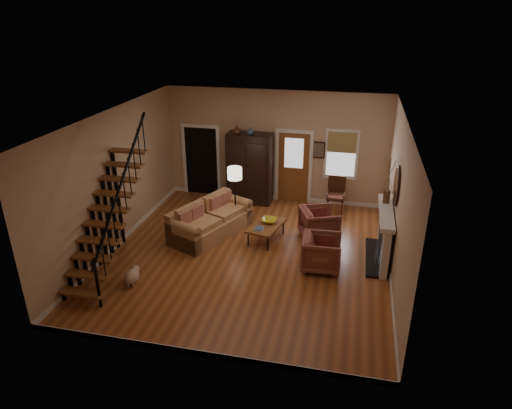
% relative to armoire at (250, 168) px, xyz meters
% --- Properties ---
extents(room, '(7.00, 7.33, 3.30)m').
position_rel_armoire_xyz_m(room, '(0.29, -1.39, 0.46)').
color(room, '#9C5327').
rests_on(room, ground).
extents(staircase, '(0.94, 2.80, 3.20)m').
position_rel_armoire_xyz_m(staircase, '(-2.08, -4.45, 0.55)').
color(staircase, brown).
rests_on(staircase, ground).
extents(fireplace, '(0.33, 1.95, 2.30)m').
position_rel_armoire_xyz_m(fireplace, '(3.83, -2.65, -0.31)').
color(fireplace, black).
rests_on(fireplace, ground).
extents(armoire, '(1.30, 0.60, 2.10)m').
position_rel_armoire_xyz_m(armoire, '(0.00, 0.00, 0.00)').
color(armoire, black).
rests_on(armoire, ground).
extents(vase_a, '(0.24, 0.24, 0.25)m').
position_rel_armoire_xyz_m(vase_a, '(-0.35, -0.10, 1.17)').
color(vase_a, '#4C2619').
rests_on(vase_a, armoire).
extents(vase_b, '(0.20, 0.20, 0.21)m').
position_rel_armoire_xyz_m(vase_b, '(0.05, -0.10, 1.16)').
color(vase_b, '#334C60').
rests_on(vase_b, armoire).
extents(sofa, '(1.80, 2.48, 0.85)m').
position_rel_armoire_xyz_m(sofa, '(-0.47, -2.33, -0.63)').
color(sofa, tan).
rests_on(sofa, ground).
extents(coffee_table, '(0.89, 1.25, 0.43)m').
position_rel_armoire_xyz_m(coffee_table, '(0.97, -2.32, -0.83)').
color(coffee_table, brown).
rests_on(coffee_table, ground).
extents(bowl, '(0.39, 0.39, 0.09)m').
position_rel_armoire_xyz_m(bowl, '(1.02, -2.17, -0.57)').
color(bowl, gold).
rests_on(bowl, coffee_table).
extents(books, '(0.21, 0.28, 0.05)m').
position_rel_armoire_xyz_m(books, '(0.85, -2.62, -0.59)').
color(books, beige).
rests_on(books, coffee_table).
extents(armchair_left, '(0.90, 0.88, 0.79)m').
position_rel_armoire_xyz_m(armchair_left, '(2.44, -3.36, -0.66)').
color(armchair_left, maroon).
rests_on(armchair_left, ground).
extents(armchair_right, '(1.15, 1.14, 0.81)m').
position_rel_armoire_xyz_m(armchair_right, '(2.25, -1.93, -0.64)').
color(armchair_right, maroon).
rests_on(armchair_right, ground).
extents(floor_lamp, '(0.41, 0.41, 1.63)m').
position_rel_armoire_xyz_m(floor_lamp, '(-0.01, -1.65, -0.23)').
color(floor_lamp, black).
rests_on(floor_lamp, ground).
extents(side_chair, '(0.54, 0.54, 1.02)m').
position_rel_armoire_xyz_m(side_chair, '(2.55, -0.20, -0.54)').
color(side_chair, '#3E2113').
rests_on(side_chair, ground).
extents(dog, '(0.33, 0.50, 0.35)m').
position_rel_armoire_xyz_m(dog, '(-1.42, -4.89, -0.88)').
color(dog, '#CFAD8D').
rests_on(dog, ground).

